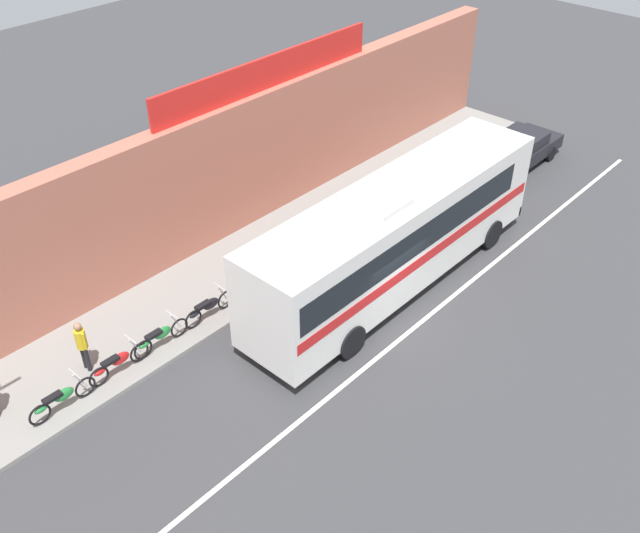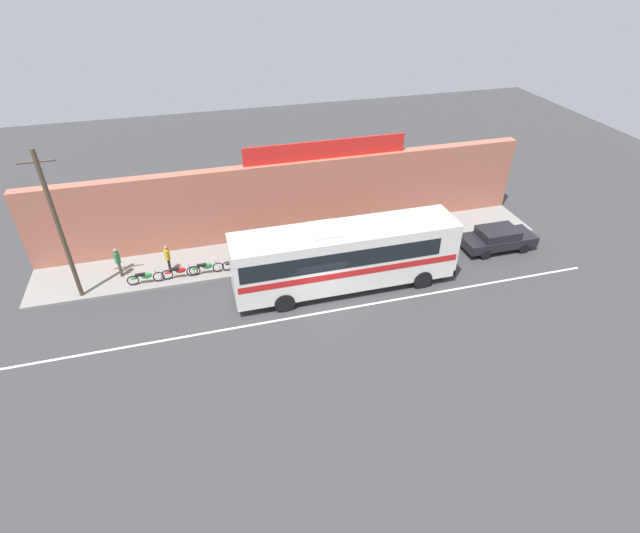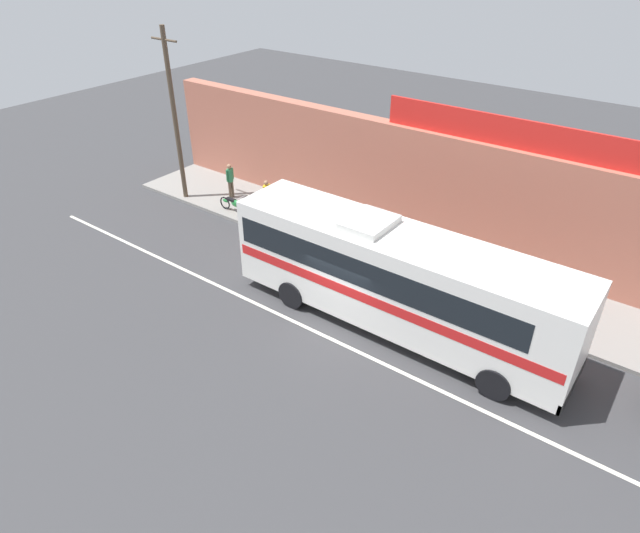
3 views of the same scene
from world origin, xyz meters
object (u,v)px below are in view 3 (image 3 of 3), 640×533
(motorcycle_blue, at_px, (321,234))
(motorcycle_black, at_px, (234,204))
(utility_pole, at_px, (174,115))
(motorcycle_green, at_px, (288,223))
(motorcycle_red, at_px, (264,214))
(pedestrian_by_curb, at_px, (267,194))
(intercity_bus, at_px, (395,275))
(pedestrian_far_right, at_px, (230,178))

(motorcycle_blue, height_order, motorcycle_black, same)
(utility_pole, xyz_separation_m, motorcycle_green, (6.47, 0.24, -3.71))
(motorcycle_red, bearing_deg, utility_pole, -177.41)
(motorcycle_red, relative_size, pedestrian_by_curb, 1.18)
(intercity_bus, distance_m, motorcycle_black, 10.77)
(motorcycle_green, height_order, motorcycle_blue, same)
(motorcycle_green, distance_m, motorcycle_black, 3.23)
(intercity_bus, bearing_deg, pedestrian_by_curb, 157.18)
(intercity_bus, height_order, motorcycle_green, intercity_bus)
(motorcycle_blue, bearing_deg, pedestrian_far_right, 170.27)
(motorcycle_black, distance_m, motorcycle_red, 1.78)
(motorcycle_green, bearing_deg, motorcycle_blue, -0.40)
(pedestrian_far_right, bearing_deg, utility_pole, -145.56)
(intercity_bus, distance_m, pedestrian_far_right, 12.31)
(intercity_bus, relative_size, pedestrian_far_right, 6.75)
(motorcycle_blue, bearing_deg, pedestrian_by_curb, 167.55)
(motorcycle_red, bearing_deg, pedestrian_far_right, 160.73)
(pedestrian_by_curb, bearing_deg, motorcycle_green, -22.74)
(intercity_bus, distance_m, motorcycle_green, 7.78)
(pedestrian_by_curb, bearing_deg, motorcycle_red, -59.09)
(utility_pole, height_order, motorcycle_blue, utility_pole)
(motorcycle_blue, height_order, pedestrian_far_right, pedestrian_far_right)
(motorcycle_black, bearing_deg, intercity_bus, -15.78)
(motorcycle_green, relative_size, motorcycle_red, 0.98)
(motorcycle_green, xyz_separation_m, motorcycle_red, (-1.45, -0.01, 0.00))
(motorcycle_red, height_order, pedestrian_far_right, pedestrian_far_right)
(utility_pole, relative_size, motorcycle_blue, 4.23)
(utility_pole, xyz_separation_m, motorcycle_black, (3.24, 0.18, -3.71))
(utility_pole, distance_m, motorcycle_red, 6.25)
(utility_pole, xyz_separation_m, motorcycle_red, (5.03, 0.23, -3.71))
(motorcycle_green, bearing_deg, pedestrian_by_curb, 157.26)
(motorcycle_green, distance_m, pedestrian_far_right, 4.72)
(motorcycle_green, relative_size, motorcycle_blue, 1.01)
(motorcycle_blue, height_order, pedestrian_by_curb, pedestrian_by_curb)
(motorcycle_blue, bearing_deg, motorcycle_red, 179.94)
(utility_pole, distance_m, pedestrian_far_right, 3.88)
(intercity_bus, relative_size, motorcycle_green, 6.19)
(motorcycle_green, xyz_separation_m, pedestrian_by_curb, (-1.94, 0.81, 0.54))
(intercity_bus, bearing_deg, motorcycle_blue, 150.58)
(utility_pole, distance_m, motorcycle_black, 4.93)
(motorcycle_green, xyz_separation_m, pedestrian_far_right, (-4.56, 1.08, 0.60))
(utility_pole, bearing_deg, pedestrian_by_curb, 13.05)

